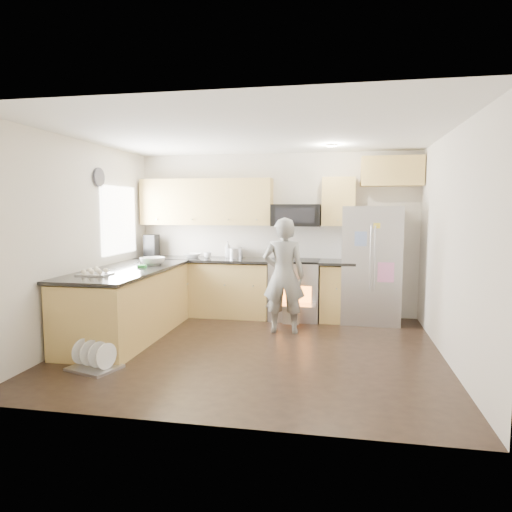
% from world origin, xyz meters
% --- Properties ---
extents(ground, '(4.50, 4.50, 0.00)m').
position_xyz_m(ground, '(0.00, 0.00, 0.00)').
color(ground, black).
rests_on(ground, ground).
extents(room_shell, '(4.54, 4.04, 2.62)m').
position_xyz_m(room_shell, '(-0.04, 0.02, 1.67)').
color(room_shell, beige).
rests_on(room_shell, ground).
extents(back_cabinet_run, '(4.45, 0.64, 2.50)m').
position_xyz_m(back_cabinet_run, '(-0.59, 1.75, 0.96)').
color(back_cabinet_run, tan).
rests_on(back_cabinet_run, ground).
extents(peninsula, '(0.96, 2.36, 1.03)m').
position_xyz_m(peninsula, '(-1.75, 0.25, 0.46)').
color(peninsula, tan).
rests_on(peninsula, ground).
extents(stove_range, '(0.76, 0.97, 1.79)m').
position_xyz_m(stove_range, '(0.35, 1.69, 0.68)').
color(stove_range, '#B7B7BC').
rests_on(stove_range, ground).
extents(refrigerator, '(0.88, 0.70, 1.76)m').
position_xyz_m(refrigerator, '(1.50, 1.70, 0.88)').
color(refrigerator, '#B7B7BC').
rests_on(refrigerator, ground).
extents(person, '(0.60, 0.41, 1.60)m').
position_xyz_m(person, '(0.28, 0.86, 0.80)').
color(person, gray).
rests_on(person, ground).
extents(dish_rack, '(0.60, 0.53, 0.31)m').
position_xyz_m(dish_rack, '(-1.54, -0.98, 0.08)').
color(dish_rack, '#B7B7BC').
rests_on(dish_rack, ground).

